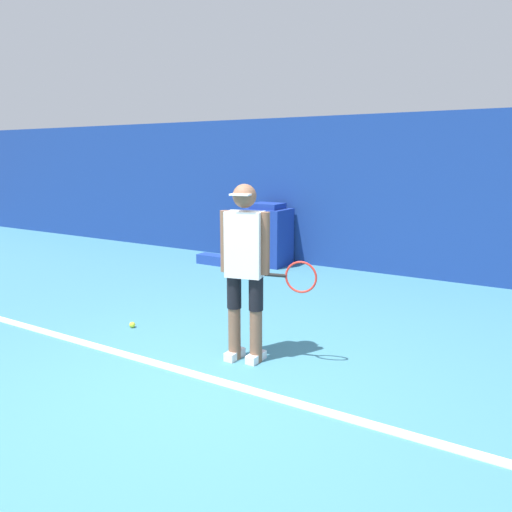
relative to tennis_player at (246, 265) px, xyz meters
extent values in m
plane|color=teal|center=(0.01, -0.77, -0.95)|extent=(24.00, 24.00, 0.00)
cube|color=navy|center=(0.01, 4.31, 0.36)|extent=(24.00, 0.10, 2.62)
cube|color=white|center=(0.01, -0.54, -0.94)|extent=(21.60, 0.10, 0.01)
cylinder|color=brown|center=(-0.12, -0.03, -0.69)|extent=(0.12, 0.12, 0.52)
cylinder|color=black|center=(-0.12, -0.03, -0.27)|extent=(0.14, 0.14, 0.32)
cube|color=white|center=(-0.12, -0.03, -0.91)|extent=(0.10, 0.24, 0.08)
cylinder|color=brown|center=(0.10, 0.02, -0.69)|extent=(0.12, 0.12, 0.52)
cylinder|color=black|center=(0.10, 0.02, -0.27)|extent=(0.14, 0.14, 0.32)
cube|color=white|center=(0.10, 0.02, -0.91)|extent=(0.10, 0.24, 0.08)
cube|color=white|center=(-0.01, 0.00, 0.19)|extent=(0.38, 0.27, 0.62)
sphere|color=brown|center=(-0.01, 0.00, 0.64)|extent=(0.22, 0.22, 0.22)
cube|color=white|center=(0.01, -0.10, 0.66)|extent=(0.20, 0.16, 0.02)
cylinder|color=brown|center=(-0.20, -0.05, 0.21)|extent=(0.09, 0.09, 0.58)
cylinder|color=brown|center=(0.18, 0.04, 0.21)|extent=(0.09, 0.09, 0.58)
cylinder|color=black|center=(0.28, 0.07, -0.08)|extent=(0.21, 0.08, 0.03)
torus|color=red|center=(0.52, 0.12, -0.08)|extent=(0.30, 0.09, 0.30)
sphere|color=#D1E533|center=(-1.62, 0.09, -0.91)|extent=(0.07, 0.07, 0.07)
cube|color=navy|center=(-2.03, 3.89, -0.44)|extent=(0.76, 0.64, 1.02)
cube|color=navy|center=(-2.03, 3.89, 0.12)|extent=(0.53, 0.45, 0.10)
cube|color=#1E3D99|center=(-2.74, 3.38, -0.86)|extent=(0.89, 0.27, 0.17)
camera|label=1|loc=(2.46, -3.83, 1.00)|focal=35.00mm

